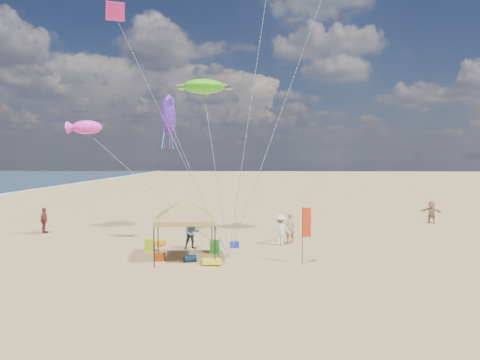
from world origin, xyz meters
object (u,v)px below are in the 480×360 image
at_px(feather_flag, 306,226).
at_px(chair_yellow, 150,245).
at_px(chair_green, 215,247).
at_px(cooler_red, 160,257).
at_px(canopy_tent, 185,201).
at_px(person_far_a, 44,220).
at_px(person_near_b, 192,233).
at_px(person_near_c, 281,230).
at_px(beach_cart, 212,261).
at_px(person_far_c, 432,212).
at_px(person_near_a, 290,228).
at_px(cooler_blue, 234,244).

bearing_deg(feather_flag, chair_yellow, 161.19).
bearing_deg(chair_green, cooler_red, -142.28).
xyz_separation_m(canopy_tent, person_far_a, (-11.18, 7.67, -2.15)).
distance_m(person_near_b, person_near_c, 5.35).
distance_m(beach_cart, person_near_c, 6.32).
bearing_deg(person_far_c, chair_green, -111.68).
distance_m(canopy_tent, chair_yellow, 4.11).
relative_size(chair_green, chair_yellow, 1.00).
distance_m(cooler_red, chair_green, 3.34).
height_order(person_near_a, person_near_b, person_near_b).
relative_size(canopy_tent, person_near_a, 3.18).
relative_size(chair_green, person_near_b, 0.38).
bearing_deg(person_far_c, beach_cart, -105.28).
bearing_deg(beach_cart, person_far_a, 145.15).
height_order(chair_green, beach_cart, chair_green).
bearing_deg(person_far_c, person_far_a, -136.13).
xyz_separation_m(cooler_red, cooler_blue, (3.65, 3.50, 0.00)).
bearing_deg(person_far_a, feather_flag, -119.96).
relative_size(cooler_blue, chair_yellow, 0.77).
xyz_separation_m(chair_yellow, person_near_b, (2.28, 0.72, 0.58)).
relative_size(canopy_tent, cooler_blue, 10.89).
height_order(cooler_blue, person_near_a, person_near_a).
relative_size(feather_flag, person_far_c, 1.61).
distance_m(canopy_tent, feather_flag, 6.29).
xyz_separation_m(beach_cart, person_far_c, (16.15, 14.71, 0.70)).
distance_m(canopy_tent, cooler_blue, 4.90).
xyz_separation_m(cooler_red, person_near_b, (1.19, 3.06, 0.74)).
xyz_separation_m(chair_yellow, person_far_a, (-8.84, 5.65, 0.55)).
bearing_deg(cooler_blue, feather_flag, -47.25).
bearing_deg(canopy_tent, person_near_c, 37.43).
bearing_deg(cooler_blue, chair_green, -124.72).
bearing_deg(cooler_blue, cooler_red, -136.20).
bearing_deg(chair_green, person_near_c, 30.53).
height_order(person_near_c, person_far_a, person_near_c).
distance_m(cooler_red, cooler_blue, 5.05).
distance_m(canopy_tent, person_near_b, 3.47).
bearing_deg(person_far_c, canopy_tent, -110.18).
xyz_separation_m(cooler_blue, beach_cart, (-0.86, -4.36, 0.01)).
height_order(beach_cart, person_far_c, person_far_c).
height_order(chair_yellow, person_far_a, person_far_a).
xyz_separation_m(chair_green, beach_cart, (0.15, -2.90, -0.15)).
bearing_deg(chair_yellow, person_far_a, 147.41).
bearing_deg(beach_cart, chair_yellow, 140.43).
bearing_deg(feather_flag, cooler_red, 175.76).
relative_size(feather_flag, cooler_red, 5.38).
bearing_deg(person_near_a, chair_yellow, -6.99).
distance_m(cooler_blue, person_near_b, 2.60).
bearing_deg(beach_cart, cooler_blue, 78.79).
relative_size(cooler_blue, person_near_a, 0.29).
bearing_deg(person_near_a, feather_flag, 66.84).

